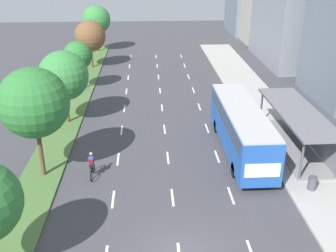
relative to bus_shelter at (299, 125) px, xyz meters
name	(u,v)px	position (x,y,z in m)	size (l,w,h in m)	color
median_strip	(72,108)	(-17.83, 8.95, -1.81)	(2.60, 52.00, 0.12)	#4C7038
sidewalk_right	(260,104)	(-0.28, 8.95, -1.79)	(4.50, 52.00, 0.15)	#ADAAA3
lane_divider_left	(123,119)	(-13.03, 6.39, -1.86)	(0.14, 45.89, 0.01)	white
lane_divider_center	(163,118)	(-9.53, 6.39, -1.86)	(0.14, 45.89, 0.01)	white
lane_divider_right	(203,117)	(-6.03, 6.39, -1.86)	(0.14, 45.89, 0.01)	white
bus_shelter	(299,125)	(0.00, 0.00, 0.00)	(2.90, 10.03, 2.86)	gray
bus	(241,125)	(-4.28, -0.22, 0.20)	(2.54, 11.29, 3.37)	#2356B2
cyclist	(92,166)	(-14.52, -3.20, -1.08)	(0.46, 1.82, 1.71)	black
median_tree_second	(34,103)	(-17.67, -2.93, 3.18)	(4.29, 4.29, 7.08)	brown
median_tree_third	(63,76)	(-17.61, 5.75, 2.26)	(4.05, 4.05, 6.04)	brown
median_tree_fourth	(78,56)	(-17.84, 14.43, 1.77)	(2.92, 2.92, 5.00)	brown
median_tree_fifth	(90,36)	(-17.64, 23.12, 2.06)	(3.77, 3.77, 5.71)	brown
median_tree_farthest	(96,20)	(-17.78, 31.80, 2.67)	(3.94, 3.94, 6.40)	brown
trash_bin	(312,183)	(-1.08, -5.67, -1.29)	(0.52, 0.52, 0.85)	#4C4C51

